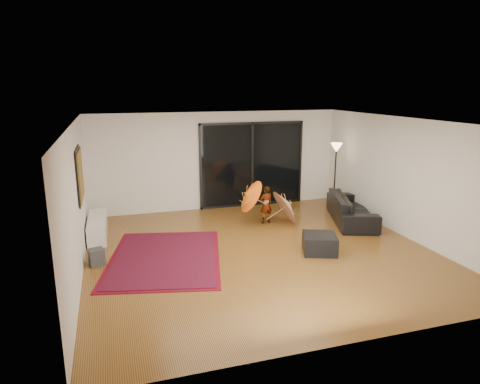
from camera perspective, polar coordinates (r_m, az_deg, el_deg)
name	(u,v)px	position (r m, az deg, el deg)	size (l,w,h in m)	color
floor	(259,251)	(9.08, 2.60, -7.87)	(7.00, 7.00, 0.00)	olive
ceiling	(261,121)	(8.46, 2.81, 9.38)	(7.00, 7.00, 0.00)	white
wall_back	(218,161)	(11.95, -3.00, 4.18)	(7.00, 7.00, 0.00)	silver
wall_front	(354,250)	(5.65, 14.91, -7.48)	(7.00, 7.00, 0.00)	silver
wall_left	(76,202)	(8.20, -20.98, -1.26)	(7.00, 7.00, 0.00)	silver
wall_right	(406,178)	(10.37, 21.22, 1.74)	(7.00, 7.00, 0.00)	silver
sliding_door	(252,164)	(12.23, 1.60, 3.70)	(3.06, 0.07, 2.40)	black
painting	(80,175)	(9.11, -20.56, 2.16)	(0.04, 1.28, 1.08)	black
media_console	(98,227)	(10.40, -18.45, -4.44)	(0.40, 1.60, 0.44)	white
speaker	(97,257)	(8.82, -18.57, -8.21)	(0.27, 0.27, 0.31)	#424244
persian_rug	(165,257)	(8.86, -9.96, -8.58)	(2.80, 3.45, 0.02)	#620818
sofa	(352,208)	(11.29, 14.66, -2.12)	(2.31, 0.90, 0.67)	black
ottoman	(320,244)	(9.09, 10.57, -6.77)	(0.67, 0.67, 0.39)	black
floor_lamp	(336,157)	(12.12, 12.67, 4.54)	(0.32, 0.32, 1.86)	black
child	(266,205)	(10.76, 3.48, -1.71)	(0.35, 0.23, 0.95)	#999999
parasol_orange	(246,197)	(10.47, 0.77, -0.66)	(0.59, 0.86, 0.88)	orange
parasol_white	(290,203)	(10.84, 6.73, -1.51)	(0.65, 0.95, 0.98)	silver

